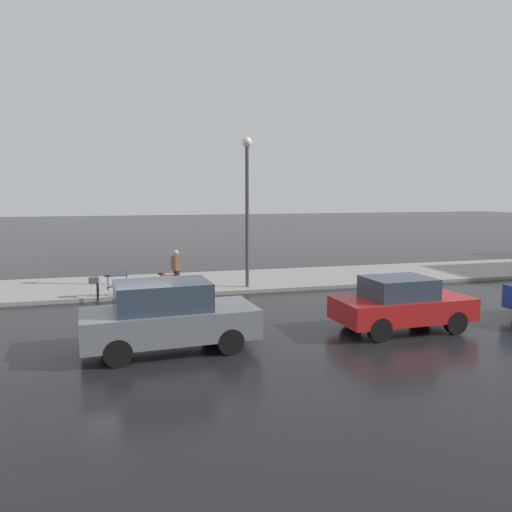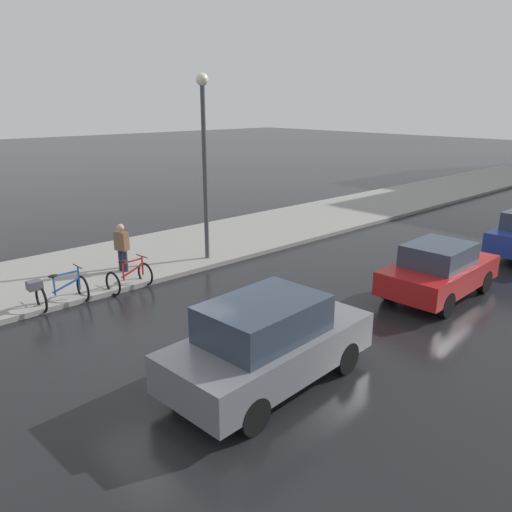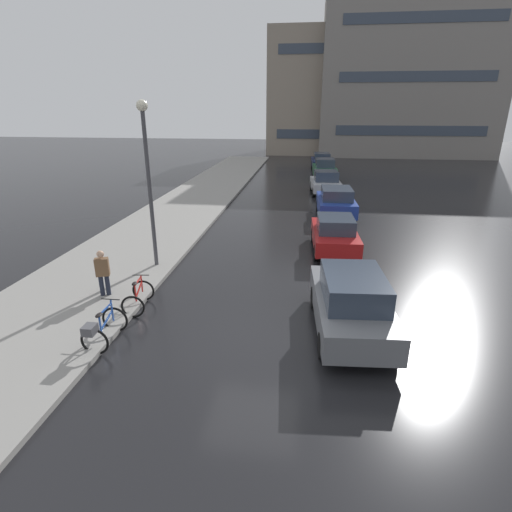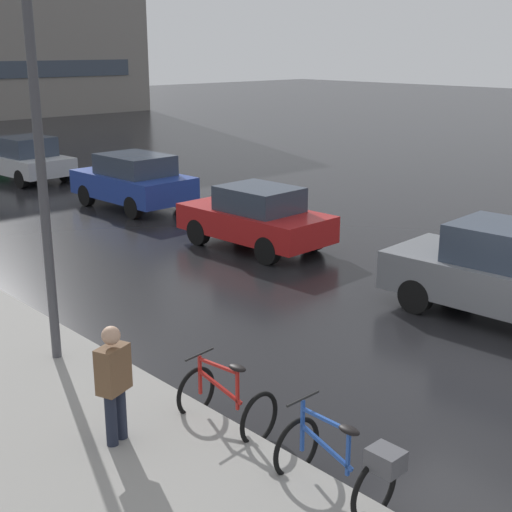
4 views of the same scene
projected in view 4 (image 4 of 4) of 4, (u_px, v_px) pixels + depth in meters
ground_plane at (472, 377)px, 10.51m from camera, size 140.00×140.00×0.00m
bicycle_nearest at (345, 463)px, 7.47m from camera, size 0.73×1.41×1.02m
bicycle_second at (226, 402)px, 8.97m from camera, size 0.82×1.21×0.94m
car_grey at (509, 273)px, 12.50m from camera, size 2.13×4.31×1.71m
car_red at (256, 217)px, 17.01m from camera, size 1.91×3.86×1.51m
car_blue at (133, 181)px, 21.29m from camera, size 2.06×3.98×1.62m
car_silver at (26, 159)px, 25.54m from camera, size 2.17×3.88×1.60m
pedestrian at (114, 383)px, 8.33m from camera, size 0.46×0.36×1.62m
streetlamp at (36, 115)px, 9.84m from camera, size 0.38×0.38×5.93m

